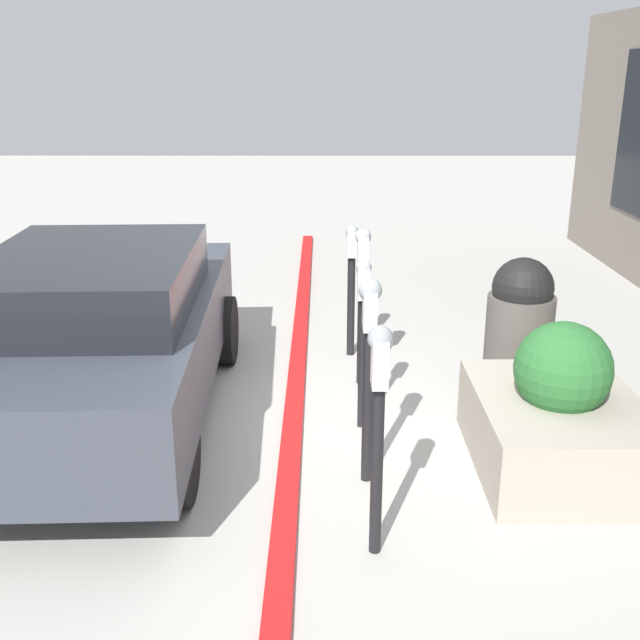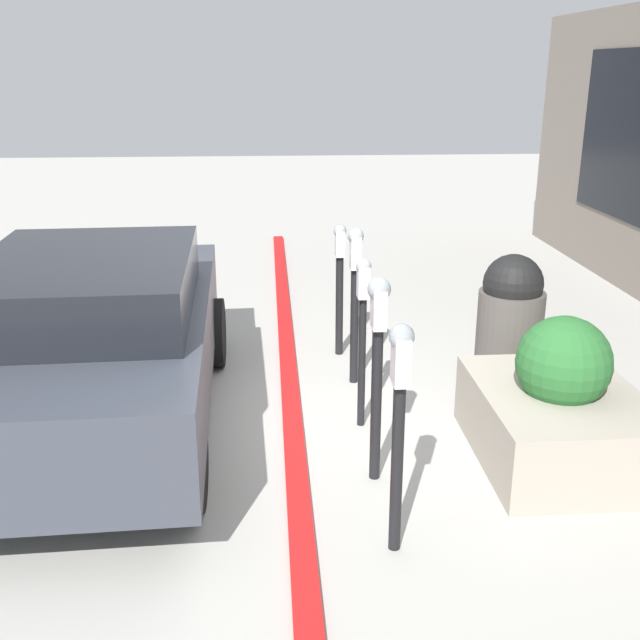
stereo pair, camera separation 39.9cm
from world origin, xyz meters
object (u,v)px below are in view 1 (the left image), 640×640
at_px(parking_meter_nearest, 379,406).
at_px(parked_car_front, 101,332).
at_px(parking_meter_farthest, 351,274).
at_px(planter_box, 558,417).
at_px(parking_meter_second, 369,348).
at_px(parking_meter_fourth, 362,284).
at_px(parking_meter_middle, 363,317).
at_px(trash_bin, 519,326).

relative_size(parking_meter_nearest, parked_car_front, 0.35).
relative_size(parking_meter_farthest, planter_box, 0.89).
bearing_deg(parked_car_front, parking_meter_nearest, -132.59).
height_order(parking_meter_nearest, planter_box, parking_meter_nearest).
bearing_deg(parking_meter_second, parking_meter_fourth, -1.48).
xyz_separation_m(parking_meter_middle, trash_bin, (0.71, -1.43, -0.32)).
relative_size(parking_meter_nearest, planter_box, 0.96).
xyz_separation_m(parking_meter_nearest, parking_meter_middle, (1.67, 0.00, -0.02)).
xyz_separation_m(parking_meter_nearest, trash_bin, (2.38, -1.43, -0.35)).
distance_m(parking_meter_farthest, planter_box, 2.71).
height_order(parking_meter_middle, planter_box, parking_meter_middle).
height_order(parked_car_front, trash_bin, parked_car_front).
height_order(parking_meter_farthest, planter_box, parking_meter_farthest).
xyz_separation_m(parking_meter_middle, parking_meter_fourth, (0.89, -0.04, 0.01)).
distance_m(planter_box, trash_bin, 1.37).
distance_m(parking_meter_middle, trash_bin, 1.63).
height_order(parking_meter_farthest, parked_car_front, parked_car_front).
xyz_separation_m(parking_meter_nearest, parked_car_front, (1.78, 2.09, -0.19)).
bearing_deg(parked_car_front, parking_meter_second, -116.52).
xyz_separation_m(parking_meter_farthest, planter_box, (-2.27, -1.41, -0.45)).
bearing_deg(parked_car_front, parking_meter_middle, -95.07).
xyz_separation_m(parking_meter_nearest, planter_box, (1.02, -1.38, -0.57)).
bearing_deg(parked_car_front, trash_bin, -82.48).
xyz_separation_m(planter_box, trash_bin, (1.36, -0.05, 0.22)).
relative_size(parking_meter_nearest, parking_meter_farthest, 1.08).
bearing_deg(planter_box, parking_meter_nearest, 126.60).
bearing_deg(parking_meter_farthest, trash_bin, -122.20).
bearing_deg(parking_meter_nearest, parking_meter_farthest, 0.49).
bearing_deg(parking_meter_nearest, parking_meter_second, 0.35).
relative_size(parking_meter_farthest, trash_bin, 1.09).
bearing_deg(parking_meter_middle, parking_meter_farthest, 0.95).
relative_size(parking_meter_fourth, parking_meter_farthest, 1.08).
bearing_deg(trash_bin, parking_meter_fourth, 82.47).
relative_size(parking_meter_second, parking_meter_fourth, 1.02).
bearing_deg(trash_bin, parking_meter_second, 137.18).
distance_m(parking_meter_middle, planter_box, 1.62).
xyz_separation_m(parking_meter_second, planter_box, (0.19, -1.39, -0.60)).
distance_m(parking_meter_second, planter_box, 1.52).
relative_size(parking_meter_nearest, parking_meter_fourth, 0.99).
distance_m(parking_meter_second, parking_meter_farthest, 2.46).
height_order(parking_meter_second, parking_meter_middle, parking_meter_second).
bearing_deg(parking_meter_fourth, parked_car_front, 110.20).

